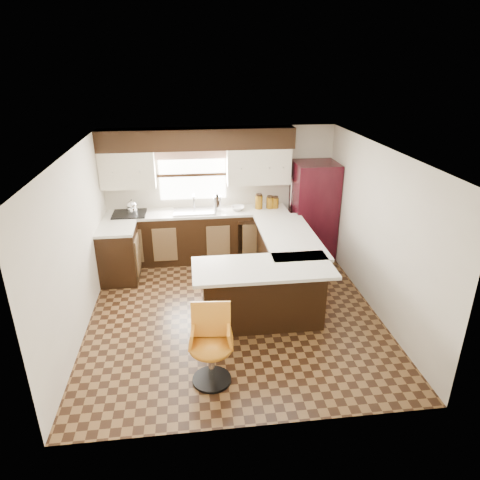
{
  "coord_description": "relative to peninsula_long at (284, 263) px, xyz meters",
  "views": [
    {
      "loc": [
        -0.57,
        -5.46,
        3.5
      ],
      "look_at": [
        0.15,
        0.45,
        0.96
      ],
      "focal_mm": 32.0,
      "sensor_mm": 36.0,
      "label": 1
    }
  ],
  "objects": [
    {
      "name": "counter_back",
      "position": [
        -1.35,
        1.28,
        0.47
      ],
      "size": [
        3.3,
        0.6,
        0.04
      ],
      "primitive_type": "cube",
      "color": "silver",
      "rests_on": "base_cab_back"
    },
    {
      "name": "mixing_bowl",
      "position": [
        -0.61,
        1.27,
        0.53
      ],
      "size": [
        0.29,
        0.29,
        0.06
      ],
      "primitive_type": "imported",
      "rotation": [
        0.0,
        0.0,
        -0.18
      ],
      "color": "white",
      "rests_on": "counter_back"
    },
    {
      "name": "wall_left",
      "position": [
        -3.0,
        -0.62,
        0.75
      ],
      "size": [
        0.0,
        4.4,
        4.4
      ],
      "primitive_type": "plane",
      "rotation": [
        1.57,
        0.0,
        1.57
      ],
      "color": "beige",
      "rests_on": "floor"
    },
    {
      "name": "counter_pen_long",
      "position": [
        0.05,
        0.0,
        0.47
      ],
      "size": [
        0.84,
        1.95,
        0.04
      ],
      "primitive_type": "cube",
      "color": "silver",
      "rests_on": "peninsula_long"
    },
    {
      "name": "upper_cab_left",
      "position": [
        -2.52,
        1.4,
        1.27
      ],
      "size": [
        0.94,
        0.35,
        0.64
      ],
      "primitive_type": "cube",
      "color": "beige",
      "rests_on": "wall_back"
    },
    {
      "name": "floor",
      "position": [
        -0.9,
        -0.62,
        -0.45
      ],
      "size": [
        4.4,
        4.4,
        0.0
      ],
      "primitive_type": "plane",
      "color": "#49301A",
      "rests_on": "ground"
    },
    {
      "name": "soffit",
      "position": [
        -1.3,
        1.4,
        1.77
      ],
      "size": [
        3.4,
        0.35,
        0.36
      ],
      "primitive_type": "cube",
      "color": "black",
      "rests_on": "wall_back"
    },
    {
      "name": "counter_pen_return",
      "position": [
        -0.55,
        -1.06,
        0.47
      ],
      "size": [
        1.89,
        0.84,
        0.04
      ],
      "primitive_type": "cube",
      "color": "silver",
      "rests_on": "peninsula_return"
    },
    {
      "name": "sink",
      "position": [
        -1.4,
        1.25,
        0.51
      ],
      "size": [
        0.75,
        0.45,
        0.03
      ],
      "primitive_type": "cube",
      "color": "#B2B2B7",
      "rests_on": "counter_back"
    },
    {
      "name": "window_pane",
      "position": [
        -1.4,
        1.56,
        1.1
      ],
      "size": [
        1.2,
        0.02,
        0.9
      ],
      "primitive_type": "cube",
      "color": "white",
      "rests_on": "wall_back"
    },
    {
      "name": "upper_cab_right",
      "position": [
        -0.22,
        1.4,
        1.27
      ],
      "size": [
        1.14,
        0.35,
        0.64
      ],
      "primitive_type": "cube",
      "color": "beige",
      "rests_on": "wall_back"
    },
    {
      "name": "base_cab_back",
      "position": [
        -1.35,
        1.28,
        0.0
      ],
      "size": [
        3.3,
        0.6,
        0.9
      ],
      "primitive_type": "cube",
      "color": "black",
      "rests_on": "floor"
    },
    {
      "name": "wall_front",
      "position": [
        -0.9,
        -2.83,
        0.75
      ],
      "size": [
        4.4,
        0.0,
        4.4
      ],
      "primitive_type": "plane",
      "rotation": [
        -1.57,
        0.0,
        0.0
      ],
      "color": "beige",
      "rests_on": "floor"
    },
    {
      "name": "cooktop",
      "position": [
        -2.55,
        1.25,
        0.51
      ],
      "size": [
        0.58,
        0.5,
        0.02
      ],
      "primitive_type": "cube",
      "color": "black",
      "rests_on": "counter_back"
    },
    {
      "name": "wall_right",
      "position": [
        1.2,
        -0.62,
        0.75
      ],
      "size": [
        0.0,
        4.4,
        4.4
      ],
      "primitive_type": "plane",
      "rotation": [
        1.57,
        0.0,
        -1.57
      ],
      "color": "beige",
      "rests_on": "floor"
    },
    {
      "name": "percolator",
      "position": [
        -0.98,
        1.28,
        0.63
      ],
      "size": [
        0.14,
        0.14,
        0.27
      ],
      "primitive_type": "cylinder",
      "color": "silver",
      "rests_on": "counter_back"
    },
    {
      "name": "peninsula_return",
      "position": [
        -0.53,
        -0.97,
        0.0
      ],
      "size": [
        1.65,
        0.6,
        0.9
      ],
      "primitive_type": "cube",
      "color": "black",
      "rests_on": "floor"
    },
    {
      "name": "canister_small",
      "position": [
        0.09,
        1.3,
        0.59
      ],
      "size": [
        0.13,
        0.13,
        0.19
      ],
      "primitive_type": "cylinder",
      "color": "brown",
      "rests_on": "counter_back"
    },
    {
      "name": "refrigerator",
      "position": [
        0.8,
        1.21,
        0.45
      ],
      "size": [
        0.77,
        0.74,
        1.79
      ],
      "primitive_type": "cube",
      "color": "black",
      "rests_on": "floor"
    },
    {
      "name": "kettle",
      "position": [
        -2.49,
        1.26,
        0.65
      ],
      "size": [
        0.19,
        0.19,
        0.25
      ],
      "primitive_type": null,
      "color": "silver",
      "rests_on": "cooktop"
    },
    {
      "name": "peninsula_long",
      "position": [
        0.0,
        0.0,
        0.0
      ],
      "size": [
        0.6,
        1.95,
        0.9
      ],
      "primitive_type": "cube",
      "color": "black",
      "rests_on": "floor"
    },
    {
      "name": "counter_left",
      "position": [
        -2.7,
        0.62,
        0.47
      ],
      "size": [
        0.6,
        0.7,
        0.04
      ],
      "primitive_type": "cube",
      "color": "silver",
      "rests_on": "base_cab_left"
    },
    {
      "name": "bar_chair",
      "position": [
        -1.32,
        -2.09,
        0.02
      ],
      "size": [
        0.55,
        0.55,
        0.94
      ],
      "primitive_type": null,
      "rotation": [
        0.0,
        0.0,
        -0.09
      ],
      "color": "orange",
      "rests_on": "floor"
    },
    {
      "name": "ceiling",
      "position": [
        -0.9,
        -0.62,
        1.95
      ],
      "size": [
        4.4,
        4.4,
        0.0
      ],
      "primitive_type": "plane",
      "rotation": [
        3.14,
        0.0,
        0.0
      ],
      "color": "silver",
      "rests_on": "wall_back"
    },
    {
      "name": "canister_large",
      "position": [
        -0.22,
        1.3,
        0.62
      ],
      "size": [
        0.14,
        0.14,
        0.25
      ],
      "primitive_type": "cylinder",
      "color": "brown",
      "rests_on": "counter_back"
    },
    {
      "name": "base_cab_left",
      "position": [
        -2.7,
        0.62,
        0.0
      ],
      "size": [
        0.6,
        0.7,
        0.9
      ],
      "primitive_type": "cube",
      "color": "black",
      "rests_on": "floor"
    },
    {
      "name": "canister_med",
      "position": [
        -0.01,
        1.3,
        0.6
      ],
      "size": [
        0.14,
        0.14,
        0.2
      ],
      "primitive_type": "cylinder",
      "color": "brown",
      "rests_on": "counter_back"
    },
    {
      "name": "dishwasher",
      "position": [
        -0.35,
        0.99,
        -0.02
      ],
      "size": [
        0.58,
        0.03,
        0.78
      ],
      "primitive_type": "cube",
      "color": "black",
      "rests_on": "floor"
    },
    {
      "name": "valance",
      "position": [
        -1.4,
        1.52,
        1.49
      ],
      "size": [
        1.3,
        0.06,
        0.18
      ],
      "primitive_type": "cube",
      "color": "#D19B93",
      "rests_on": "wall_back"
    },
    {
      "name": "wall_back",
      "position": [
        -0.9,
        1.58,
        0.75
      ],
      "size": [
        4.4,
        0.0,
        4.4
      ],
      "primitive_type": "plane",
      "rotation": [
        1.57,
        0.0,
        0.0
      ],
      "color": "beige",
      "rests_on": "floor"
    }
  ]
}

